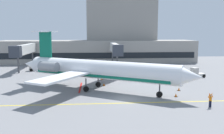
# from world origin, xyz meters

# --- Properties ---
(ground) EXTENTS (120.00, 120.00, 0.11)m
(ground) POSITION_xyz_m (-0.00, -0.00, -0.05)
(ground) COLOR slate
(terminal_building) EXTENTS (62.35, 13.55, 20.40)m
(terminal_building) POSITION_xyz_m (-0.44, 47.12, 6.86)
(terminal_building) COLOR gray
(terminal_building) RESTS_ON ground
(jet_bridge_west) EXTENTS (2.40, 18.38, 6.69)m
(jet_bridge_west) POSITION_xyz_m (1.09, 30.09, 5.29)
(jet_bridge_west) COLOR silver
(jet_bridge_west) RESTS_ON ground
(jet_bridge_east) EXTENTS (2.40, 17.97, 6.51)m
(jet_bridge_east) POSITION_xyz_m (-22.25, 30.30, 5.11)
(jet_bridge_east) COLOR silver
(jet_bridge_east) RESTS_ON ground
(regional_jet) EXTENTS (29.53, 22.07, 9.77)m
(regional_jet) POSITION_xyz_m (-4.24, 6.42, 3.45)
(regional_jet) COLOR white
(regional_jet) RESTS_ON ground
(baggage_tug) EXTENTS (3.99, 1.99, 1.73)m
(baggage_tug) POSITION_xyz_m (-8.66, 20.70, 0.82)
(baggage_tug) COLOR #E5B20C
(baggage_tug) RESTS_ON ground
(pushback_tractor) EXTENTS (3.25, 2.48, 2.11)m
(pushback_tractor) POSITION_xyz_m (17.21, 16.10, 0.95)
(pushback_tractor) COLOR silver
(pushback_tractor) RESTS_ON ground
(belt_loader) EXTENTS (3.54, 2.11, 2.02)m
(belt_loader) POSITION_xyz_m (-19.31, 27.97, 0.92)
(belt_loader) COLOR silver
(belt_loader) RESTS_ON ground
(marshaller) EXTENTS (0.83, 0.34, 1.85)m
(marshaller) POSITION_xyz_m (10.26, -4.30, 0.93)
(marshaller) COLOR #191E33
(marshaller) RESTS_ON ground
(safety_cone_alpha) EXTENTS (0.47, 0.47, 0.55)m
(safety_cone_alpha) POSITION_xyz_m (7.58, 0.94, 0.25)
(safety_cone_alpha) COLOR orange
(safety_cone_alpha) RESTS_ON ground
(safety_cone_bravo) EXTENTS (0.47, 0.47, 0.55)m
(safety_cone_bravo) POSITION_xyz_m (-2.79, 9.23, 0.25)
(safety_cone_bravo) COLOR orange
(safety_cone_bravo) RESTS_ON ground
(safety_cone_charlie) EXTENTS (0.47, 0.47, 0.55)m
(safety_cone_charlie) POSITION_xyz_m (9.37, 4.68, 0.25)
(safety_cone_charlie) COLOR orange
(safety_cone_charlie) RESTS_ON ground
(safety_cone_delta) EXTENTS (0.47, 0.47, 0.55)m
(safety_cone_delta) POSITION_xyz_m (-2.99, 14.78, 0.25)
(safety_cone_delta) COLOR orange
(safety_cone_delta) RESTS_ON ground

